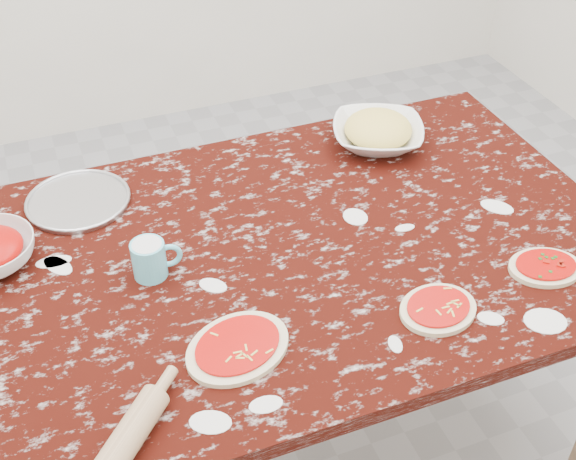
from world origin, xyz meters
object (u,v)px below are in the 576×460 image
at_px(worktable, 288,272).
at_px(flour_mug, 151,259).
at_px(pizza_tray, 78,201).
at_px(rolling_pin, 117,455).
at_px(cheese_bowl, 378,135).

distance_m(worktable, flour_mug, 0.34).
distance_m(pizza_tray, flour_mug, 0.35).
distance_m(worktable, rolling_pin, 0.66).
bearing_deg(worktable, flour_mug, 176.33).
relative_size(cheese_bowl, flour_mug, 2.21).
bearing_deg(cheese_bowl, rolling_pin, -138.97).
xyz_separation_m(worktable, flour_mug, (-0.32, 0.02, 0.13)).
xyz_separation_m(worktable, rolling_pin, (-0.49, -0.44, 0.11)).
xyz_separation_m(pizza_tray, cheese_bowl, (0.83, -0.02, 0.03)).
height_order(pizza_tray, cheese_bowl, cheese_bowl).
bearing_deg(pizza_tray, worktable, -38.95).
relative_size(pizza_tray, rolling_pin, 0.92).
relative_size(pizza_tray, cheese_bowl, 1.01).
relative_size(worktable, pizza_tray, 6.26).
xyz_separation_m(cheese_bowl, flour_mug, (-0.72, -0.31, 0.02)).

